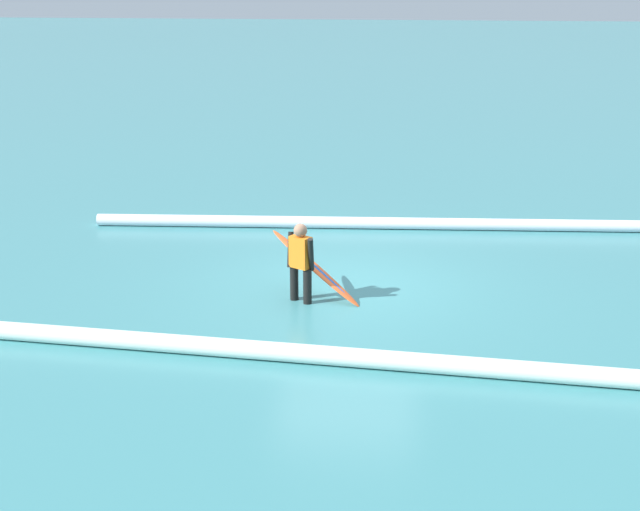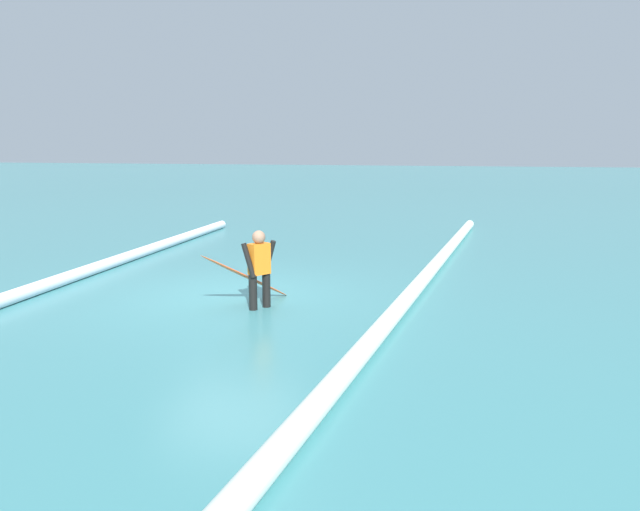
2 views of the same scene
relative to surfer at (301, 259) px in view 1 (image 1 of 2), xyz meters
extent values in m
plane|color=teal|center=(-0.71, -0.86, -0.74)|extent=(161.65, 161.65, 0.00)
cylinder|color=black|center=(0.12, -0.07, -0.44)|extent=(0.14, 0.14, 0.59)
cylinder|color=black|center=(-0.12, 0.07, -0.44)|extent=(0.14, 0.14, 0.59)
cube|color=orange|center=(0.00, 0.00, 0.11)|extent=(0.39, 0.35, 0.52)
sphere|color=#946C54|center=(0.00, 0.00, 0.48)|extent=(0.22, 0.22, 0.22)
cylinder|color=black|center=(0.18, -0.11, 0.11)|extent=(0.09, 0.25, 0.58)
cylinder|color=black|center=(-0.18, 0.11, 0.11)|extent=(0.09, 0.24, 0.58)
ellipsoid|color=#E55926|center=(-0.20, -0.32, -0.25)|extent=(1.68, 1.12, 1.01)
ellipsoid|color=blue|center=(-0.20, -0.32, -0.25)|extent=(1.30, 0.82, 0.82)
cylinder|color=white|center=(-2.18, -4.46, -0.61)|extent=(14.15, 1.21, 0.25)
cylinder|color=white|center=(0.93, 2.25, -0.60)|extent=(24.72, 1.99, 0.27)
camera|label=1|loc=(-1.85, 13.44, 4.49)|focal=49.70mm
camera|label=2|loc=(9.11, 3.58, 1.93)|focal=33.50mm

